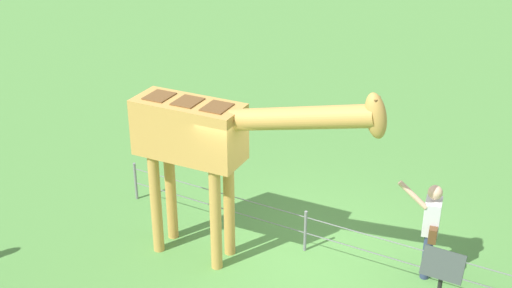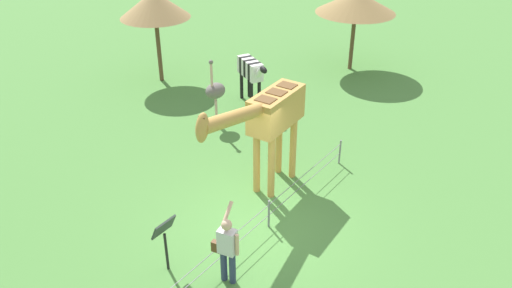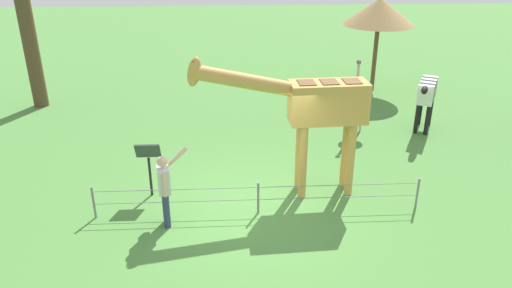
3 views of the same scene
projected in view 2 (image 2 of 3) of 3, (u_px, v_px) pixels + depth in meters
ground_plane at (262, 223)px, 12.28m from camera, size 60.00×60.00×0.00m
giraffe at (269, 118)px, 12.44m from camera, size 3.95×0.79×3.32m
visitor at (227, 247)px, 10.21m from camera, size 0.68×0.57×1.67m
zebra at (251, 71)px, 17.56m from camera, size 1.10×1.74×1.66m
ostrich at (215, 91)px, 16.12m from camera, size 0.70×0.56×2.25m
shade_hut_near at (154, 5)px, 18.40m from camera, size 2.57×2.57×3.42m
shade_hut_far at (356, 2)px, 19.55m from camera, size 3.09×3.09×3.12m
info_sign at (164, 234)px, 10.48m from camera, size 0.56×0.21×1.32m
wire_fence at (269, 213)px, 11.98m from camera, size 7.05×0.05×0.75m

